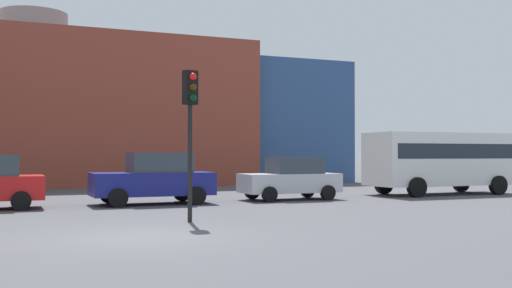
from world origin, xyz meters
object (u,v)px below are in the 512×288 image
at_px(parked_car_2, 154,178).
at_px(parked_car_3, 291,179).
at_px(traffic_light_island, 191,111).
at_px(white_bus, 440,158).

xyz_separation_m(parked_car_2, parked_car_3, (5.45, 0.00, -0.09)).
bearing_deg(traffic_light_island, white_bus, 101.95).
bearing_deg(parked_car_2, traffic_light_island, 85.65).
height_order(white_bus, traffic_light_island, traffic_light_island).
distance_m(parked_car_2, traffic_light_island, 6.38).
xyz_separation_m(parked_car_3, white_bus, (7.56, 0.28, 0.79)).
bearing_deg(traffic_light_island, parked_car_3, 122.43).
bearing_deg(parked_car_3, parked_car_2, 0.00).
distance_m(parked_car_2, white_bus, 13.04).
bearing_deg(parked_car_3, traffic_light_island, 45.58).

